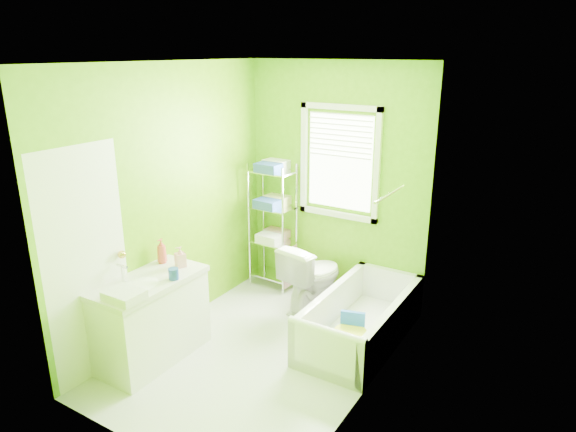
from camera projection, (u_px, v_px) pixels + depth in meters
The scene contains 9 objects.
ground at pixel (262, 352), 4.80m from camera, with size 2.90×2.90×0.00m, color silver.
room_envelope at pixel (260, 192), 4.32m from camera, with size 2.14×2.94×2.62m.
window at pixel (340, 156), 5.43m from camera, with size 0.92×0.05×1.22m.
door at pixel (87, 267), 4.20m from camera, with size 0.09×0.80×2.00m.
right_wall_decor at pixel (372, 241), 3.86m from camera, with size 0.04×1.48×1.17m.
bathtub at pixel (360, 326), 4.94m from camera, with size 0.72×1.54×0.50m.
toilet at pixel (312, 276), 5.49m from camera, with size 0.43×0.75×0.76m, color white.
vanity at pixel (151, 316), 4.58m from camera, with size 0.54×1.04×1.02m.
wire_shelf_unit at pixel (274, 212), 5.88m from camera, with size 0.51×0.41×1.51m.
Camera 1 is at (2.39, -3.43, 2.70)m, focal length 32.00 mm.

